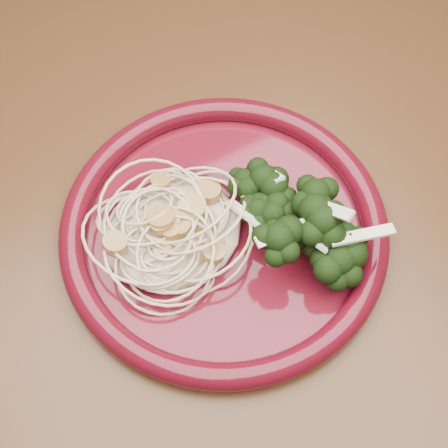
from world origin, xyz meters
TOP-DOWN VIEW (x-y plane):
  - dining_table at (0.00, 0.00)m, footprint 1.20×0.80m
  - dinner_plate at (-0.02, -0.06)m, footprint 0.41×0.41m
  - spaghetti_pile at (-0.07, -0.04)m, footprint 0.17×0.16m
  - scallop_cluster at (-0.07, -0.04)m, footprint 0.17×0.17m
  - broccoli_pile at (0.03, -0.09)m, footprint 0.15×0.18m
  - onion_garnish at (0.03, -0.09)m, footprint 0.10×0.12m

SIDE VIEW (x-z plane):
  - dining_table at x=0.00m, z-range 0.28..1.03m
  - dinner_plate at x=-0.02m, z-range 0.75..0.77m
  - spaghetti_pile at x=-0.07m, z-range 0.76..0.79m
  - broccoli_pile at x=0.03m, z-range 0.76..0.81m
  - scallop_cluster at x=-0.07m, z-range 0.79..0.83m
  - onion_garnish at x=0.03m, z-range 0.79..0.84m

